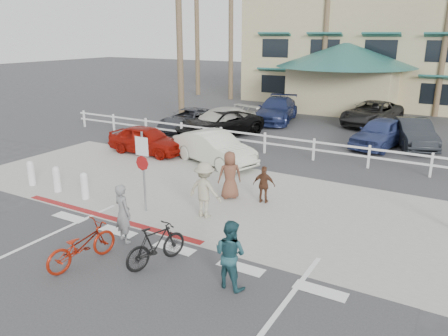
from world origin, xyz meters
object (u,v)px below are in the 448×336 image
Objects in this scene: sign_post at (144,168)px; car_white_sedan at (214,148)px; bike_black at (156,245)px; bike_red at (82,245)px; car_red_compact at (147,140)px.

sign_post is 0.69× the size of car_white_sedan.
bike_red is at bearing 45.97° from bike_black.
sign_post is 3.60m from bike_red.
bike_black reaches higher than bike_red.
bike_red is at bearing -149.84° from car_red_compact.
sign_post is 1.50× the size of bike_red.
sign_post is at bearing -152.43° from car_white_sedan.
sign_post is at bearing -29.35° from bike_black.
sign_post is 7.15m from car_red_compact.
bike_black is at bearing -142.08° from bike_red.
sign_post is 1.67× the size of bike_black.
bike_black is 0.45× the size of car_red_compact.
car_red_compact is (-6.91, 7.97, 0.14)m from bike_black.
car_white_sedan is 3.60m from car_red_compact.
car_white_sedan is at bearing -70.98° from bike_red.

